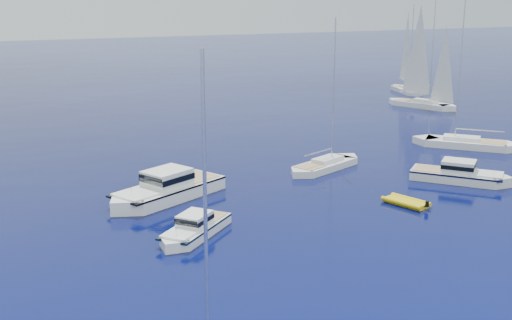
# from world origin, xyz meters

# --- Properties ---
(ground) EXTENTS (400.00, 400.00, 0.00)m
(ground) POSITION_xyz_m (0.00, 0.00, 0.00)
(ground) COLOR navy
(ground) RESTS_ON ground
(motor_cruiser_right) EXTENTS (8.67, 8.80, 2.48)m
(motor_cruiser_right) POSITION_xyz_m (20.98, 17.43, 0.00)
(motor_cruiser_right) COLOR silver
(motor_cruiser_right) RESTS_ON ground
(motor_cruiser_left) EXTENTS (7.37, 7.26, 2.08)m
(motor_cruiser_left) POSITION_xyz_m (-5.11, 13.34, 0.00)
(motor_cruiser_left) COLOR white
(motor_cruiser_left) RESTS_ON ground
(motor_cruiser_centre) EXTENTS (12.23, 9.01, 3.14)m
(motor_cruiser_centre) POSITION_xyz_m (-4.86, 22.27, 0.00)
(motor_cruiser_centre) COLOR white
(motor_cruiser_centre) RESTS_ON ground
(sailboat_mid_r) EXTENTS (10.91, 10.44, 17.62)m
(sailboat_mid_r) POSITION_xyz_m (30.08, 28.00, 0.00)
(sailboat_mid_r) COLOR white
(sailboat_mid_r) RESTS_ON ground
(sailboat_centre) EXTENTS (10.22, 6.67, 14.80)m
(sailboat_centre) POSITION_xyz_m (11.74, 25.78, 0.00)
(sailboat_centre) COLOR silver
(sailboat_centre) RESTS_ON ground
(sailboat_sails_r) EXTENTS (7.68, 11.41, 16.59)m
(sailboat_sails_r) POSITION_xyz_m (40.39, 50.63, 0.00)
(sailboat_sails_r) COLOR white
(sailboat_sails_r) RESTS_ON ground
(sailboat_sails_far) EXTENTS (4.36, 10.38, 14.82)m
(sailboat_sails_far) POSITION_xyz_m (46.31, 63.23, 0.00)
(sailboat_sails_far) COLOR silver
(sailboat_sails_far) RESTS_ON ground
(tender_yellow) EXTENTS (3.38, 4.36, 0.95)m
(tender_yellow) POSITION_xyz_m (12.72, 13.67, 0.00)
(tender_yellow) COLOR yellow
(tender_yellow) RESTS_ON ground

